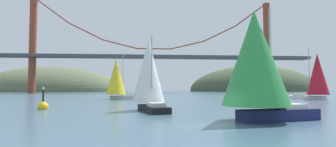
{
  "coord_description": "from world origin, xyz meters",
  "views": [
    {
      "loc": [
        -3.56,
        -17.01,
        2.43
      ],
      "look_at": [
        0.0,
        25.43,
        4.58
      ],
      "focal_mm": 28.85,
      "sensor_mm": 36.0,
      "label": 1
    }
  ],
  "objects_px": {
    "sailboat_white_mainsail": "(149,73)",
    "sailboat_crimson_sail": "(317,76)",
    "sailboat_green_sail": "(256,61)",
    "sailboat_yellow_sail": "(117,78)",
    "channel_buoy": "(43,106)"
  },
  "relations": [
    {
      "from": "sailboat_white_mainsail",
      "to": "sailboat_crimson_sail",
      "type": "bearing_deg",
      "value": 33.53
    },
    {
      "from": "sailboat_green_sail",
      "to": "sailboat_crimson_sail",
      "type": "bearing_deg",
      "value": 51.02
    },
    {
      "from": "sailboat_yellow_sail",
      "to": "sailboat_green_sail",
      "type": "distance_m",
      "value": 37.92
    },
    {
      "from": "sailboat_crimson_sail",
      "to": "channel_buoy",
      "type": "relative_size",
      "value": 3.88
    },
    {
      "from": "sailboat_green_sail",
      "to": "sailboat_white_mainsail",
      "type": "height_order",
      "value": "sailboat_green_sail"
    },
    {
      "from": "channel_buoy",
      "to": "sailboat_green_sail",
      "type": "bearing_deg",
      "value": -32.18
    },
    {
      "from": "sailboat_yellow_sail",
      "to": "sailboat_crimson_sail",
      "type": "distance_m",
      "value": 39.3
    },
    {
      "from": "sailboat_green_sail",
      "to": "sailboat_crimson_sail",
      "type": "height_order",
      "value": "sailboat_crimson_sail"
    },
    {
      "from": "sailboat_green_sail",
      "to": "channel_buoy",
      "type": "relative_size",
      "value": 3.11
    },
    {
      "from": "sailboat_white_mainsail",
      "to": "sailboat_green_sail",
      "type": "bearing_deg",
      "value": -52.41
    },
    {
      "from": "sailboat_green_sail",
      "to": "channel_buoy",
      "type": "bearing_deg",
      "value": 147.82
    },
    {
      "from": "sailboat_green_sail",
      "to": "sailboat_white_mainsail",
      "type": "distance_m",
      "value": 12.29
    },
    {
      "from": "sailboat_white_mainsail",
      "to": "channel_buoy",
      "type": "distance_m",
      "value": 12.15
    },
    {
      "from": "sailboat_yellow_sail",
      "to": "sailboat_green_sail",
      "type": "height_order",
      "value": "sailboat_yellow_sail"
    },
    {
      "from": "sailboat_green_sail",
      "to": "sailboat_crimson_sail",
      "type": "xyz_separation_m",
      "value": [
        25.64,
        31.68,
        0.38
      ]
    }
  ]
}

